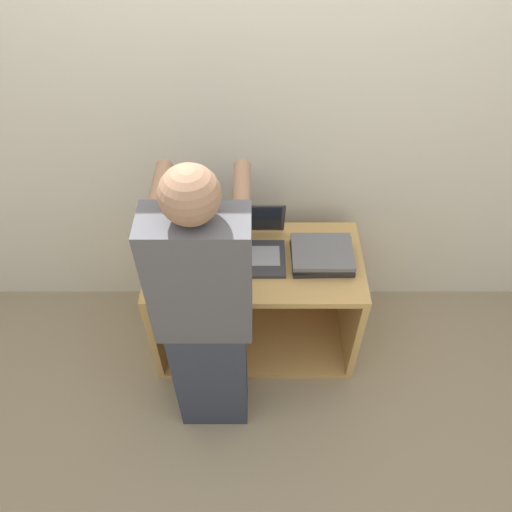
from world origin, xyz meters
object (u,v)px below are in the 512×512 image
Objects in this scene: laptop_open at (256,245)px; laptop_stack_right at (323,255)px; person at (207,319)px; laptop_stack_left at (189,248)px.

laptop_open is 0.34m from laptop_stack_right.
person is at bearing -141.21° from laptop_stack_right.
laptop_stack_right is (0.66, -0.00, -0.05)m from laptop_stack_left.
person is at bearing -74.83° from laptop_stack_left.
laptop_stack_right is at bearing -0.01° from laptop_stack_left.
laptop_stack_left is 0.45m from person.
laptop_stack_left is 0.20× the size of person.
laptop_open is 0.34m from laptop_stack_left.
person reaches higher than laptop_stack_left.
laptop_stack_left is at bearing 105.17° from person.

